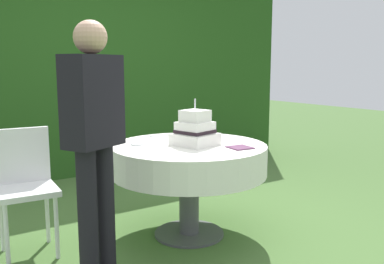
% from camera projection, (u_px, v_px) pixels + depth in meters
% --- Properties ---
extents(ground_plane, '(20.00, 20.00, 0.00)m').
position_uv_depth(ground_plane, '(189.00, 234.00, 3.38)').
color(ground_plane, '#476B33').
extents(foliage_hedge, '(6.02, 0.54, 2.45)m').
position_uv_depth(foliage_hedge, '(79.00, 75.00, 5.25)').
color(foliage_hedge, '#234C19').
rests_on(foliage_hedge, ground_plane).
extents(cake_table, '(1.20, 1.20, 0.73)m').
position_uv_depth(cake_table, '(189.00, 160.00, 3.29)').
color(cake_table, '#4C4C51').
rests_on(cake_table, ground_plane).
extents(wedding_cake, '(0.36, 0.36, 0.36)m').
position_uv_depth(wedding_cake, '(195.00, 131.00, 3.24)').
color(wedding_cake, white).
rests_on(wedding_cake, cake_table).
extents(serving_plate_near, '(0.10, 0.10, 0.01)m').
position_uv_depth(serving_plate_near, '(137.00, 144.00, 3.26)').
color(serving_plate_near, white).
rests_on(serving_plate_near, cake_table).
extents(serving_plate_far, '(0.10, 0.10, 0.01)m').
position_uv_depth(serving_plate_far, '(155.00, 136.00, 3.63)').
color(serving_plate_far, white).
rests_on(serving_plate_far, cake_table).
extents(serving_plate_left, '(0.13, 0.13, 0.01)m').
position_uv_depth(serving_plate_left, '(194.00, 135.00, 3.66)').
color(serving_plate_left, white).
rests_on(serving_plate_left, cake_table).
extents(napkin_stack, '(0.17, 0.17, 0.01)m').
position_uv_depth(napkin_stack, '(240.00, 148.00, 3.13)').
color(napkin_stack, '#603856').
rests_on(napkin_stack, cake_table).
extents(garden_chair, '(0.43, 0.43, 0.89)m').
position_uv_depth(garden_chair, '(24.00, 179.00, 3.01)').
color(garden_chair, white).
rests_on(garden_chair, ground_plane).
extents(standing_person, '(0.41, 0.34, 1.60)m').
position_uv_depth(standing_person, '(94.00, 134.00, 2.56)').
color(standing_person, black).
rests_on(standing_person, ground_plane).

